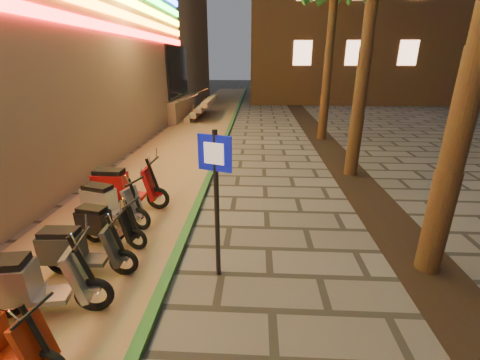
# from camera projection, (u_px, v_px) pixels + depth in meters

# --- Properties ---
(ground) EXTENTS (120.00, 120.00, 0.00)m
(ground) POSITION_uv_depth(u_px,v_px,m) (208.00, 357.00, 3.98)
(ground) COLOR #474442
(ground) RESTS_ON ground
(parking_strip) EXTENTS (3.40, 60.00, 0.01)m
(parking_strip) POSITION_uv_depth(u_px,v_px,m) (181.00, 148.00, 13.46)
(parking_strip) COLOR #8C7251
(parking_strip) RESTS_ON ground
(green_curb) EXTENTS (0.18, 60.00, 0.10)m
(green_curb) POSITION_uv_depth(u_px,v_px,m) (221.00, 148.00, 13.36)
(green_curb) COLOR #225C26
(green_curb) RESTS_ON ground
(planting_strip) EXTENTS (1.20, 40.00, 0.02)m
(planting_strip) POSITION_uv_depth(u_px,v_px,m) (370.00, 199.00, 8.48)
(planting_strip) COLOR black
(planting_strip) RESTS_ON ground
(pedestrian_sign) EXTENTS (0.53, 0.22, 2.52)m
(pedestrian_sign) POSITION_uv_depth(u_px,v_px,m) (216.00, 186.00, 4.96)
(pedestrian_sign) COLOR black
(pedestrian_sign) RESTS_ON ground
(scooter_5) EXTENTS (1.80, 0.77, 1.27)m
(scooter_5) POSITION_uv_depth(u_px,v_px,m) (27.00, 284.00, 4.45)
(scooter_5) COLOR black
(scooter_5) RESTS_ON ground
(scooter_6) EXTENTS (1.60, 0.56, 1.13)m
(scooter_6) POSITION_uv_depth(u_px,v_px,m) (77.00, 250.00, 5.36)
(scooter_6) COLOR black
(scooter_6) RESTS_ON ground
(scooter_7) EXTENTS (1.47, 0.67, 1.03)m
(scooter_7) POSITION_uv_depth(u_px,v_px,m) (104.00, 224.00, 6.28)
(scooter_7) COLOR black
(scooter_7) RESTS_ON ground
(scooter_8) EXTENTS (1.65, 0.86, 1.17)m
(scooter_8) POSITION_uv_depth(u_px,v_px,m) (109.00, 203.00, 7.06)
(scooter_8) COLOR black
(scooter_8) RESTS_ON ground
(scooter_9) EXTENTS (1.84, 0.65, 1.30)m
(scooter_9) POSITION_uv_depth(u_px,v_px,m) (122.00, 187.00, 7.83)
(scooter_9) COLOR black
(scooter_9) RESTS_ON ground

